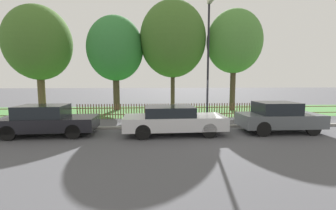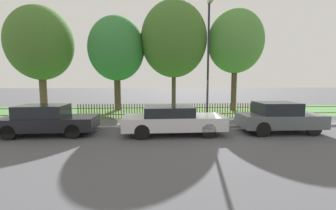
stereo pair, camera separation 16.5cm
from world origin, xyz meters
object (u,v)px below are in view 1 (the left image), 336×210
(parked_car_navy_estate, at_px, (278,117))
(covered_motorcycle, at_px, (173,113))
(parked_car_black_saloon, at_px, (173,120))
(tree_nearest_kerb, at_px, (39,43))
(tree_behind_motorcycle, at_px, (115,49))
(tree_far_left, at_px, (234,42))
(parked_car_silver_hatchback, at_px, (47,120))
(tree_mid_park, at_px, (173,40))
(street_lamp, at_px, (209,50))

(parked_car_navy_estate, bearing_deg, covered_motorcycle, 157.72)
(parked_car_black_saloon, xyz_separation_m, tree_nearest_kerb, (-9.53, 8.04, 4.58))
(tree_nearest_kerb, bearing_deg, parked_car_navy_estate, -28.72)
(tree_behind_motorcycle, distance_m, tree_far_left, 9.59)
(parked_car_navy_estate, bearing_deg, tree_behind_motorcycle, 135.94)
(parked_car_silver_hatchback, height_order, tree_far_left, tree_far_left)
(parked_car_navy_estate, bearing_deg, tree_mid_park, 116.21)
(tree_mid_park, bearing_deg, parked_car_silver_hatchback, -127.27)
(parked_car_black_saloon, relative_size, tree_mid_park, 0.52)
(tree_nearest_kerb, height_order, street_lamp, tree_nearest_kerb)
(street_lamp, bearing_deg, tree_mid_park, 100.68)
(tree_nearest_kerb, xyz_separation_m, tree_behind_motorcycle, (5.65, 0.65, -0.27))
(tree_far_left, bearing_deg, tree_behind_motorcycle, 175.68)
(tree_mid_park, xyz_separation_m, street_lamp, (1.28, -6.80, -1.70))
(tree_far_left, bearing_deg, parked_car_black_saloon, -125.41)
(tree_mid_park, bearing_deg, tree_nearest_kerb, -176.36)
(parked_car_silver_hatchback, xyz_separation_m, tree_far_left, (11.34, 7.76, 4.84))
(tree_behind_motorcycle, distance_m, street_lamp, 9.08)
(parked_car_navy_estate, bearing_deg, parked_car_black_saloon, -179.36)
(covered_motorcycle, relative_size, street_lamp, 0.30)
(tree_nearest_kerb, relative_size, tree_mid_park, 0.91)
(covered_motorcycle, height_order, street_lamp, street_lamp)
(parked_car_silver_hatchback, bearing_deg, parked_car_navy_estate, -2.41)
(tree_mid_park, relative_size, street_lamp, 1.34)
(parked_car_silver_hatchback, distance_m, tree_behind_motorcycle, 9.67)
(parked_car_navy_estate, xyz_separation_m, street_lamp, (-2.97, 1.84, 3.35))
(tree_nearest_kerb, relative_size, tree_behind_motorcycle, 1.06)
(tree_behind_motorcycle, bearing_deg, parked_car_navy_estate, -44.05)
(parked_car_black_saloon, bearing_deg, tree_behind_motorcycle, 112.61)
(tree_far_left, bearing_deg, parked_car_silver_hatchback, -145.61)
(parked_car_silver_hatchback, bearing_deg, tree_nearest_kerb, 114.60)
(parked_car_silver_hatchback, relative_size, tree_nearest_kerb, 0.52)
(parked_car_navy_estate, distance_m, covered_motorcycle, 5.26)
(tree_far_left, bearing_deg, street_lamp, -120.64)
(tree_mid_park, distance_m, tree_far_left, 4.94)
(tree_mid_park, relative_size, tree_far_left, 1.10)
(parked_car_silver_hatchback, distance_m, tree_nearest_kerb, 9.85)
(parked_car_navy_estate, height_order, street_lamp, street_lamp)
(tree_nearest_kerb, bearing_deg, parked_car_black_saloon, -40.15)
(tree_nearest_kerb, relative_size, street_lamp, 1.22)
(covered_motorcycle, bearing_deg, parked_car_silver_hatchback, -157.43)
(tree_far_left, bearing_deg, covered_motorcycle, -132.86)
(street_lamp, bearing_deg, parked_car_navy_estate, -31.74)
(parked_car_silver_hatchback, bearing_deg, parked_car_black_saloon, -3.70)
(parked_car_silver_hatchback, bearing_deg, tree_mid_park, 51.12)
(street_lamp, bearing_deg, tree_far_left, 59.36)
(covered_motorcycle, xyz_separation_m, tree_far_left, (5.49, 5.92, 4.86))
(parked_car_black_saloon, distance_m, street_lamp, 4.41)
(street_lamp, bearing_deg, tree_nearest_kerb, 152.09)
(covered_motorcycle, distance_m, tree_behind_motorcycle, 8.90)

